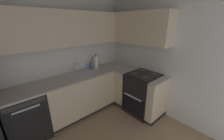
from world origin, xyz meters
name	(u,v)px	position (x,y,z in m)	size (l,w,h in m)	color
wall_back	(49,60)	(0.00, 1.43, 1.23)	(3.64, 0.05, 2.46)	silver
wall_right	(164,59)	(1.80, 0.00, 1.23)	(0.05, 2.91, 2.46)	silver
dishwasher	(26,116)	(-0.59, 1.11, 0.43)	(0.60, 0.63, 0.86)	black
lower_cabinets_back	(81,95)	(0.44, 1.11, 0.43)	(1.46, 0.62, 0.86)	beige
countertop_back	(79,76)	(0.44, 1.11, 0.88)	(2.66, 0.60, 0.04)	#B7A89E
lower_cabinets_right	(137,92)	(1.47, 0.37, 0.43)	(0.62, 1.03, 0.86)	beige
countertop_right	(138,74)	(1.47, 0.37, 0.88)	(0.60, 1.03, 0.03)	#B7A89E
oven_range	(142,93)	(1.49, 0.24, 0.45)	(0.68, 0.62, 1.04)	black
upper_cabinets_back	(63,29)	(0.28, 1.25, 1.81)	(2.34, 0.34, 0.64)	beige
upper_cabinets_right	(136,28)	(1.61, 0.62, 1.81)	(0.32, 1.56, 0.64)	beige
sink	(81,77)	(0.48, 1.08, 0.85)	(0.56, 0.40, 0.10)	#B7B7BC
faucet	(76,67)	(0.48, 1.28, 1.03)	(0.07, 0.16, 0.22)	silver
soap_bottle	(90,66)	(0.84, 1.29, 0.97)	(0.05, 0.05, 0.17)	#3F72BF
paper_towel_roll	(96,62)	(0.99, 1.27, 1.03)	(0.11, 0.11, 0.34)	white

